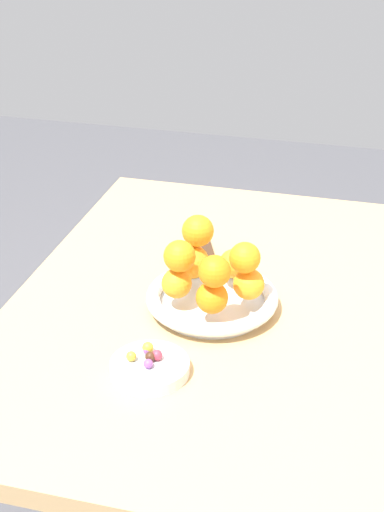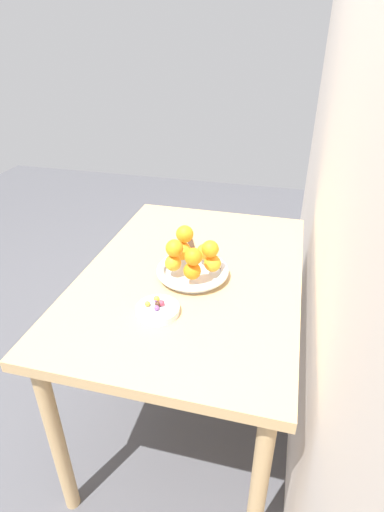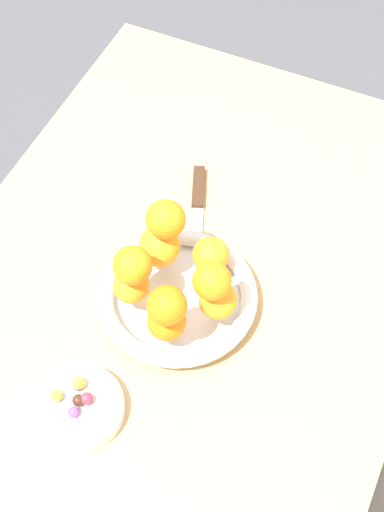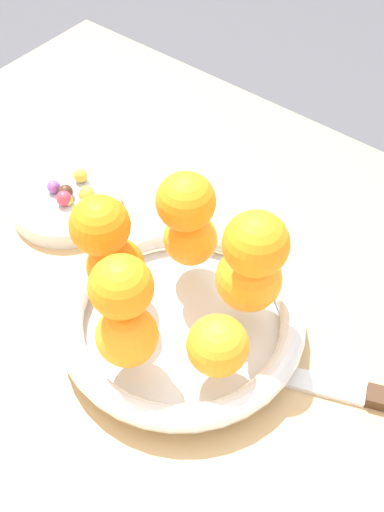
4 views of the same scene
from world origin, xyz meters
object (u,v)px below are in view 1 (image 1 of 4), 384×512
candy_dish (150,368)px  fruit_bowl (212,299)px  candy_ball_5 (150,357)px  candy_ball_0 (148,364)px  candy_ball_4 (157,355)px  orange_1 (177,283)px  candy_ball_2 (147,350)px  orange_2 (212,298)px  orange_0 (192,262)px  knife (211,263)px  orange_3 (249,284)px  orange_5 (245,258)px  orange_6 (180,256)px  dining_table (210,339)px  candy_ball_1 (131,356)px  candy_ball_3 (148,347)px  orange_8 (198,231)px  orange_7 (215,271)px  candy_ball_6 (156,355)px  orange_4 (234,264)px

candy_dish → fruit_bowl: bearing=166.6°
fruit_bowl → candy_ball_5: size_ratio=14.19×
candy_ball_0 → candy_ball_4: 0.03m
orange_1 → candy_ball_2: bearing=-2.0°
fruit_bowl → orange_2: 0.09m
orange_0 → knife: (-0.13, 0.01, -0.07)m
orange_2 → orange_3: (-0.06, 0.05, -0.00)m
orange_5 → candy_ball_0: (0.22, -0.11, -0.10)m
orange_6 → orange_5: bearing=100.9°
orange_6 → candy_ball_4: (0.18, 0.01, -0.09)m
dining_table → orange_5: 0.23m
candy_dish → orange_2: size_ratio=2.27×
candy_ball_2 → knife: candy_ball_2 is taller
orange_5 → knife: (-0.19, -0.11, -0.12)m
candy_ball_0 → candy_ball_5: candy_ball_5 is taller
candy_dish → candy_ball_1: bearing=-84.9°
dining_table → fruit_bowl: fruit_bowl is taller
fruit_bowl → candy_ball_3: 0.21m
candy_ball_1 → candy_ball_2: bearing=143.7°
candy_dish → orange_8: bearing=177.6°
candy_dish → dining_table: bearing=170.1°
orange_7 → candy_ball_4: 0.18m
candy_ball_6 → knife: 0.38m
orange_1 → orange_4: 0.13m
candy_ball_1 → candy_ball_5: size_ratio=0.99×
dining_table → orange_8: orange_8 is taller
orange_2 → orange_7: 0.06m
candy_ball_4 → candy_ball_0: bearing=-15.8°
candy_ball_3 → candy_ball_6: (0.01, 0.02, -0.00)m
orange_1 → orange_7: orange_7 is taller
orange_0 → candy_ball_2: orange_0 is taller
fruit_bowl → candy_ball_2: (0.20, -0.07, 0.01)m
candy_dish → knife: (-0.39, 0.01, -0.01)m
orange_2 → candy_ball_3: (0.13, -0.08, -0.04)m
dining_table → candy_ball_0: (0.27, -0.04, 0.12)m
dining_table → orange_1: (0.06, -0.05, 0.16)m
orange_4 → candy_ball_6: size_ratio=4.05×
orange_7 → candy_ball_6: 0.18m
candy_ball_4 → orange_5: bearing=151.9°
candy_ball_0 → candy_ball_6: bearing=170.2°
orange_0 → candy_ball_1: orange_0 is taller
orange_4 → candy_ball_5: (0.28, -0.08, -0.04)m
orange_1 → orange_2: size_ratio=0.96×
orange_8 → candy_ball_5: size_ratio=3.47×
orange_6 → candy_ball_0: size_ratio=3.64×
candy_ball_2 → candy_ball_5: candy_ball_5 is taller
orange_6 → candy_ball_3: size_ratio=2.99×
candy_ball_0 → orange_0: bearing=179.9°
orange_4 → candy_ball_1: size_ratio=3.31×
orange_3 → orange_4: 0.08m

